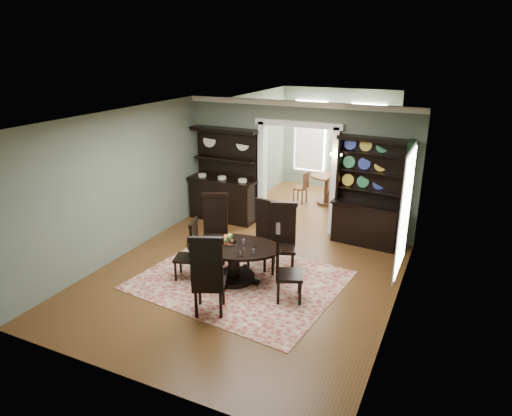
% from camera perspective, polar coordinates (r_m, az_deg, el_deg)
% --- Properties ---
extents(room, '(5.51, 6.01, 3.01)m').
position_cam_1_polar(room, '(8.07, -1.96, 0.94)').
color(room, '#573816').
rests_on(room, ground).
extents(parlor, '(3.51, 3.50, 3.01)m').
position_cam_1_polar(parlor, '(13.04, 9.10, 7.74)').
color(parlor, '#573816').
rests_on(parlor, ground).
extents(doorway_trim, '(2.08, 0.25, 2.57)m').
position_cam_1_polar(doorway_trim, '(10.67, 5.26, 5.79)').
color(doorway_trim, white).
rests_on(doorway_trim, floor).
extents(right_window, '(0.15, 1.47, 2.12)m').
position_cam_1_polar(right_window, '(8.14, 18.17, 0.29)').
color(right_window, white).
rests_on(right_window, wall_right).
extents(wall_sconce, '(0.27, 0.21, 0.21)m').
position_cam_1_polar(wall_sconce, '(10.19, 10.07, 6.48)').
color(wall_sconce, '#B2922F').
rests_on(wall_sconce, back_wall_right).
extents(rug, '(3.86, 3.30, 0.01)m').
position_cam_1_polar(rug, '(8.68, -2.01, -8.98)').
color(rug, maroon).
rests_on(rug, floor).
extents(dining_table, '(1.99, 1.99, 0.70)m').
position_cam_1_polar(dining_table, '(8.49, -2.80, -6.04)').
color(dining_table, black).
rests_on(dining_table, rug).
extents(centerpiece, '(1.34, 0.86, 0.22)m').
position_cam_1_polar(centerpiece, '(8.42, -3.33, -4.20)').
color(centerpiece, silver).
rests_on(centerpiece, dining_table).
extents(chair_far_left, '(0.66, 0.65, 1.39)m').
position_cam_1_polar(chair_far_left, '(9.25, -5.14, -2.19)').
color(chair_far_left, black).
rests_on(chair_far_left, rug).
extents(chair_far_mid, '(0.55, 0.52, 1.35)m').
position_cam_1_polar(chair_far_mid, '(8.98, 1.05, -2.98)').
color(chair_far_mid, black).
rests_on(chair_far_mid, rug).
extents(chair_far_right, '(0.64, 0.62, 1.36)m').
position_cam_1_polar(chair_far_right, '(8.82, 3.43, -3.42)').
color(chair_far_right, black).
rests_on(chair_far_right, rug).
extents(chair_end_left, '(0.52, 0.53, 1.17)m').
position_cam_1_polar(chair_end_left, '(8.57, -8.20, -5.03)').
color(chair_end_left, black).
rests_on(chair_end_left, rug).
extents(chair_end_right, '(0.62, 0.63, 1.33)m').
position_cam_1_polar(chair_end_right, '(7.77, 3.38, -6.88)').
color(chair_end_right, black).
rests_on(chair_end_right, rug).
extents(chair_near, '(0.68, 0.67, 1.43)m').
position_cam_1_polar(chair_near, '(7.32, -6.03, -8.22)').
color(chair_near, black).
rests_on(chair_near, rug).
extents(sideboard, '(1.75, 0.65, 2.29)m').
position_cam_1_polar(sideboard, '(11.38, -4.02, 2.45)').
color(sideboard, black).
rests_on(sideboard, floor).
extents(welsh_dresser, '(1.56, 0.68, 2.36)m').
position_cam_1_polar(welsh_dresser, '(10.21, 13.78, 0.19)').
color(welsh_dresser, black).
rests_on(welsh_dresser, floor).
extents(parlor_table, '(0.89, 0.89, 0.82)m').
position_cam_1_polar(parlor_table, '(12.67, 8.82, 2.83)').
color(parlor_table, '#502B17').
rests_on(parlor_table, parlor_floor).
extents(parlor_chair_left, '(0.39, 0.38, 0.89)m').
position_cam_1_polar(parlor_chair_left, '(12.68, 5.82, 2.68)').
color(parlor_chair_left, '#502B17').
rests_on(parlor_chair_left, parlor_floor).
extents(parlor_chair_right, '(0.40, 0.39, 0.87)m').
position_cam_1_polar(parlor_chair_right, '(12.44, 9.41, 2.13)').
color(parlor_chair_right, '#502B17').
rests_on(parlor_chair_right, parlor_floor).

